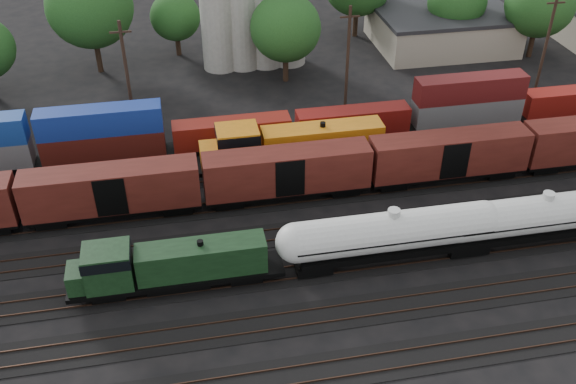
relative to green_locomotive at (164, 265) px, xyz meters
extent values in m
plane|color=black|center=(9.40, 5.00, -2.47)|extent=(600.00, 600.00, 0.00)
cube|color=black|center=(9.40, -10.00, -2.43)|extent=(180.00, 3.20, 0.08)
cube|color=#382319|center=(9.40, -10.72, -2.35)|extent=(180.00, 0.08, 0.16)
cube|color=#382319|center=(9.40, -9.28, -2.35)|extent=(180.00, 0.08, 0.16)
cube|color=black|center=(9.40, -5.00, -2.43)|extent=(180.00, 3.20, 0.08)
cube|color=#382319|center=(9.40, -5.72, -2.35)|extent=(180.00, 0.08, 0.16)
cube|color=#382319|center=(9.40, -4.28, -2.35)|extent=(180.00, 0.08, 0.16)
cube|color=black|center=(9.40, 0.00, -2.43)|extent=(180.00, 3.20, 0.08)
cube|color=#382319|center=(9.40, -0.72, -2.35)|extent=(180.00, 0.08, 0.16)
cube|color=#382319|center=(9.40, 0.72, -2.35)|extent=(180.00, 0.08, 0.16)
cube|color=black|center=(9.40, 5.00, -2.43)|extent=(180.00, 3.20, 0.08)
cube|color=#382319|center=(9.40, 4.28, -2.35)|extent=(180.00, 0.08, 0.16)
cube|color=#382319|center=(9.40, 5.72, -2.35)|extent=(180.00, 0.08, 0.16)
cube|color=black|center=(9.40, 10.00, -2.43)|extent=(180.00, 3.20, 0.08)
cube|color=#382319|center=(9.40, 9.28, -2.35)|extent=(180.00, 0.08, 0.16)
cube|color=#382319|center=(9.40, 10.72, -2.35)|extent=(180.00, 0.08, 0.16)
cube|color=black|center=(9.40, 15.00, -2.43)|extent=(180.00, 3.20, 0.08)
cube|color=#382319|center=(9.40, 14.28, -2.35)|extent=(180.00, 0.08, 0.16)
cube|color=#382319|center=(9.40, 15.72, -2.35)|extent=(180.00, 0.08, 0.16)
cube|color=black|center=(9.40, 20.00, -2.43)|extent=(180.00, 3.20, 0.08)
cube|color=#382319|center=(9.40, 19.28, -2.35)|extent=(180.00, 0.08, 0.16)
cube|color=#382319|center=(9.40, 20.72, -2.35)|extent=(180.00, 0.08, 0.16)
cube|color=black|center=(0.89, 0.00, -1.21)|extent=(16.28, 2.78, 0.38)
cube|color=black|center=(0.89, 0.00, -1.64)|extent=(4.79, 2.11, 0.77)
cube|color=black|center=(2.85, 0.00, 0.27)|extent=(9.77, 2.30, 2.58)
cube|color=black|center=(-3.99, 0.00, 0.56)|extent=(3.45, 2.78, 3.16)
cube|color=black|center=(-3.99, 0.00, 1.56)|extent=(3.54, 2.87, 0.86)
cube|color=black|center=(-6.27, 0.00, -0.16)|extent=(1.53, 2.30, 1.72)
cylinder|color=black|center=(2.85, 0.00, 1.71)|extent=(0.48, 0.48, 0.48)
cube|color=black|center=(-4.31, 0.00, -1.84)|extent=(2.49, 1.91, 0.67)
cube|color=black|center=(6.10, 0.00, -1.84)|extent=(2.49, 1.91, 0.67)
cylinder|color=silver|center=(17.82, 0.00, 0.64)|extent=(15.46, 3.18, 3.18)
sphere|color=silver|center=(10.09, 0.00, 0.64)|extent=(3.18, 3.18, 3.18)
sphere|color=silver|center=(25.55, 0.00, 0.64)|extent=(3.18, 3.18, 3.18)
cylinder|color=silver|center=(17.82, 0.00, 2.45)|extent=(0.99, 0.99, 0.55)
cube|color=black|center=(17.82, 0.00, 0.64)|extent=(15.81, 3.34, 0.09)
cube|color=black|center=(17.82, 0.00, -1.11)|extent=(14.93, 2.42, 0.55)
cube|color=black|center=(11.50, 0.00, -1.77)|extent=(2.85, 2.20, 0.77)
cube|color=black|center=(24.15, 0.00, -1.77)|extent=(2.85, 2.20, 0.77)
cylinder|color=silver|center=(30.86, 0.00, 0.57)|extent=(15.06, 3.10, 3.10)
sphere|color=silver|center=(23.33, 0.00, 0.57)|extent=(3.10, 3.10, 3.10)
cylinder|color=silver|center=(30.86, 0.00, 2.33)|extent=(0.96, 0.96, 0.53)
cube|color=black|center=(30.86, 0.00, 0.57)|extent=(15.40, 3.25, 0.09)
cube|color=black|center=(30.86, 0.00, -1.14)|extent=(14.54, 2.35, 0.53)
cube|color=black|center=(24.70, 0.00, -1.79)|extent=(2.78, 2.14, 0.75)
cube|color=black|center=(13.39, 15.00, -1.07)|extent=(19.64, 3.16, 0.44)
cube|color=black|center=(13.39, 15.00, -1.56)|extent=(5.46, 2.40, 0.87)
cube|color=#C36E11|center=(15.75, 15.00, 0.63)|extent=(11.79, 2.62, 2.95)
cube|color=#C36E11|center=(7.50, 15.00, 0.95)|extent=(3.93, 3.16, 3.60)
cube|color=black|center=(7.50, 15.00, 2.10)|extent=(4.04, 3.27, 0.98)
cube|color=#C36E11|center=(4.75, 15.00, 0.13)|extent=(1.75, 2.62, 1.96)
cylinder|color=black|center=(15.75, 15.00, 2.26)|extent=(0.55, 0.55, 0.55)
cube|color=black|center=(7.11, 15.00, -1.78)|extent=(2.84, 2.18, 0.76)
cube|color=black|center=(19.68, 15.00, -1.78)|extent=(2.84, 2.18, 0.76)
cube|color=black|center=(-4.08, 10.00, -1.27)|extent=(15.00, 2.60, 0.40)
cube|color=#471611|center=(-4.08, 10.00, 0.83)|extent=(15.00, 2.90, 3.80)
cube|color=black|center=(11.32, 10.00, -1.27)|extent=(15.00, 2.60, 0.40)
cube|color=#471611|center=(11.32, 10.00, 0.83)|extent=(15.00, 2.90, 3.80)
cube|color=black|center=(26.72, 10.00, -1.27)|extent=(15.00, 2.60, 0.40)
cube|color=#471611|center=(26.72, 10.00, 0.83)|extent=(15.00, 2.90, 3.80)
cube|color=black|center=(9.40, 20.00, -1.97)|extent=(160.00, 2.60, 0.60)
cube|color=#451510|center=(-5.33, 20.00, -0.37)|extent=(12.00, 2.40, 2.60)
cube|color=navy|center=(-5.33, 20.00, 2.23)|extent=(12.00, 2.40, 2.60)
cube|color=maroon|center=(7.47, 20.00, -0.37)|extent=(12.00, 2.40, 2.60)
cube|color=maroon|center=(20.27, 20.00, -0.37)|extent=(12.00, 2.40, 2.60)
cube|color=slate|center=(33.07, 20.00, -0.37)|extent=(12.00, 2.40, 2.60)
cube|color=#541313|center=(33.07, 20.00, 2.23)|extent=(12.00, 2.40, 2.60)
cube|color=maroon|center=(45.87, 20.00, -0.37)|extent=(12.00, 2.40, 2.60)
cube|color=#9E937F|center=(39.40, 43.00, -0.17)|extent=(18.00, 14.00, 4.60)
cube|color=#232326|center=(39.40, 43.00, 2.38)|extent=(18.36, 14.28, 0.50)
cylinder|color=black|center=(-6.98, 42.69, -0.52)|extent=(0.70, 0.70, 3.89)
ellipsoid|color=#24541F|center=(-6.98, 42.69, 6.01)|extent=(10.56, 10.56, 10.01)
cylinder|color=black|center=(3.22, 46.35, -1.25)|extent=(0.70, 0.70, 2.43)
ellipsoid|color=#24541F|center=(3.22, 46.35, 2.83)|extent=(6.60, 6.60, 6.26)
cylinder|color=black|center=(15.97, 35.47, -0.89)|extent=(0.70, 0.70, 3.15)
ellipsoid|color=#24541F|center=(15.97, 35.47, 4.39)|extent=(8.54, 8.54, 8.09)
cylinder|color=black|center=(28.63, 48.56, -0.71)|extent=(0.70, 0.70, 3.52)
cylinder|color=black|center=(40.75, 42.23, -1.00)|extent=(0.70, 0.70, 2.93)
ellipsoid|color=#24541F|center=(40.75, 42.23, 3.91)|extent=(7.95, 7.95, 7.53)
cylinder|color=black|center=(49.74, 36.81, -0.81)|extent=(0.70, 0.70, 3.31)
ellipsoid|color=#24541F|center=(49.74, 36.81, 4.74)|extent=(8.97, 8.97, 8.50)
cylinder|color=black|center=(-2.60, 27.00, 3.53)|extent=(0.36, 0.36, 12.00)
cube|color=black|center=(-2.60, 27.00, 8.33)|extent=(2.20, 0.18, 0.18)
cylinder|color=black|center=(21.40, 27.00, 3.53)|extent=(0.36, 0.36, 12.00)
cube|color=black|center=(21.40, 27.00, 8.33)|extent=(2.20, 0.18, 0.18)
cylinder|color=black|center=(45.40, 27.00, 3.53)|extent=(0.36, 0.36, 12.00)
cube|color=black|center=(45.40, 27.00, 8.33)|extent=(2.20, 0.18, 0.18)
camera|label=1|loc=(2.33, -37.45, 31.96)|focal=40.00mm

